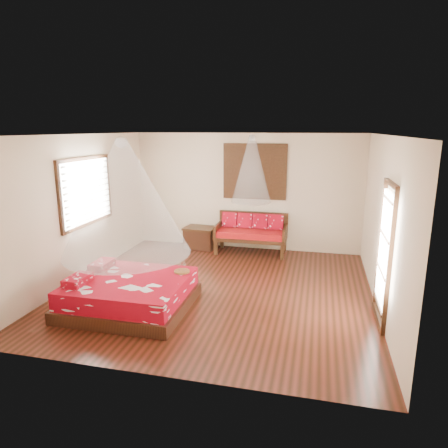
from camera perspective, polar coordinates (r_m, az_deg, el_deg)
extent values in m
cube|color=black|center=(7.50, -0.80, -9.35)|extent=(5.50, 5.50, 0.02)
cube|color=white|center=(6.91, -0.87, 12.73)|extent=(5.50, 5.50, 0.02)
cube|color=beige|center=(8.19, -19.91, 2.12)|extent=(0.02, 5.50, 2.80)
cube|color=beige|center=(6.94, 21.83, 0.01)|extent=(0.02, 5.50, 2.80)
cube|color=beige|center=(9.73, 3.19, 4.61)|extent=(5.50, 0.02, 2.80)
cube|color=beige|center=(4.55, -9.49, -6.02)|extent=(5.50, 0.02, 2.80)
cube|color=black|center=(6.92, -13.20, -10.76)|extent=(1.95, 1.77, 0.20)
cube|color=maroon|center=(6.83, -13.31, -8.85)|extent=(1.85, 1.67, 0.30)
cube|color=maroon|center=(6.79, -20.14, -7.52)|extent=(0.28, 0.51, 0.13)
cube|color=maroon|center=(7.37, -17.05, -5.61)|extent=(0.28, 0.51, 0.13)
cube|color=black|center=(9.37, -1.18, -3.19)|extent=(0.08, 0.08, 0.42)
cube|color=black|center=(9.12, 8.32, -3.81)|extent=(0.08, 0.08, 0.42)
cube|color=black|center=(9.95, -0.28, -2.18)|extent=(0.08, 0.08, 0.42)
cube|color=black|center=(9.72, 8.66, -2.73)|extent=(0.08, 0.08, 0.42)
cube|color=black|center=(9.46, 3.85, -1.98)|extent=(1.67, 0.74, 0.08)
cube|color=maroon|center=(9.43, 3.86, -1.34)|extent=(1.61, 0.68, 0.14)
cube|color=black|center=(9.71, 4.20, 0.18)|extent=(1.67, 0.06, 0.55)
cube|color=black|center=(9.58, -0.84, -0.77)|extent=(0.06, 0.74, 0.30)
cube|color=black|center=(9.33, 8.69, -1.32)|extent=(0.06, 0.74, 0.30)
cube|color=maroon|center=(9.68, 0.84, 0.58)|extent=(0.35, 0.19, 0.37)
cube|color=maroon|center=(9.61, 3.00, 0.47)|extent=(0.35, 0.19, 0.37)
cube|color=maroon|center=(9.55, 5.19, 0.35)|extent=(0.35, 0.19, 0.37)
cube|color=maroon|center=(9.51, 7.41, 0.23)|extent=(0.35, 0.19, 0.37)
cube|color=black|center=(9.93, -3.36, -2.07)|extent=(0.78, 0.59, 0.48)
cube|color=black|center=(9.86, -3.38, -0.59)|extent=(0.82, 0.64, 0.05)
cube|color=black|center=(9.59, 4.42, 7.47)|extent=(1.52, 0.06, 1.32)
cube|color=black|center=(9.58, 4.41, 7.47)|extent=(1.35, 0.04, 1.10)
cube|color=black|center=(8.28, -19.09, 4.42)|extent=(0.08, 1.74, 1.34)
cube|color=white|center=(8.26, -18.86, 4.41)|extent=(0.04, 1.54, 1.10)
cube|color=black|center=(6.45, 21.93, -4.21)|extent=(0.08, 1.02, 2.16)
cube|color=white|center=(6.42, 21.83, -3.35)|extent=(0.03, 0.82, 1.70)
cylinder|color=brown|center=(6.93, -6.04, -6.74)|extent=(0.27, 0.27, 0.03)
cone|color=white|center=(6.42, -14.04, 3.65)|extent=(2.03, 2.03, 1.80)
cone|color=white|center=(9.11, 3.95, 7.80)|extent=(0.90, 0.90, 1.50)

